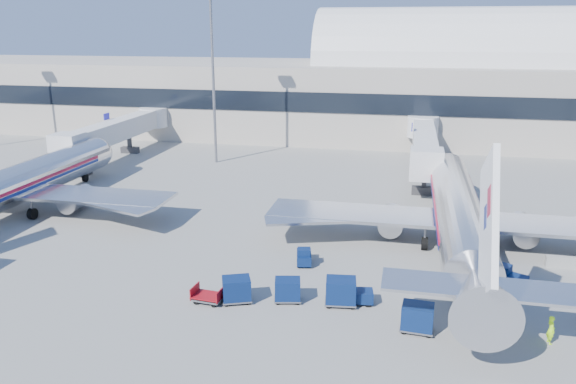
% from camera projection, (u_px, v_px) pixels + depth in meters
% --- Properties ---
extents(ground, '(260.00, 260.00, 0.00)m').
position_uv_depth(ground, '(330.00, 258.00, 44.92)').
color(ground, gray).
rests_on(ground, ground).
extents(terminal, '(170.00, 28.15, 21.00)m').
position_uv_depth(terminal, '(299.00, 89.00, 98.05)').
color(terminal, '#B2AA9E').
rests_on(terminal, ground).
extents(airliner_main, '(32.00, 37.26, 12.07)m').
position_uv_depth(airliner_main, '(458.00, 215.00, 46.31)').
color(airliner_main, silver).
rests_on(airliner_main, ground).
extents(airliner_mid, '(32.00, 37.26, 12.07)m').
position_uv_depth(airliner_mid, '(12.00, 186.00, 54.78)').
color(airliner_mid, silver).
rests_on(airliner_mid, ground).
extents(jetbridge_near, '(4.40, 27.50, 6.25)m').
position_uv_depth(jetbridge_near, '(424.00, 141.00, 71.18)').
color(jetbridge_near, silver).
rests_on(jetbridge_near, ground).
extents(jetbridge_mid, '(4.40, 27.50, 6.25)m').
position_uv_depth(jetbridge_mid, '(121.00, 129.00, 79.66)').
color(jetbridge_mid, silver).
rests_on(jetbridge_mid, ground).
extents(mast_west, '(2.00, 1.20, 22.60)m').
position_uv_depth(mast_west, '(212.00, 51.00, 72.94)').
color(mast_west, slate).
rests_on(mast_west, ground).
extents(barrier_near, '(3.00, 0.55, 0.90)m').
position_uv_depth(barrier_near, '(566.00, 262.00, 43.04)').
color(barrier_near, '#9E9E96').
rests_on(barrier_near, ground).
extents(tug_lead, '(2.48, 1.50, 1.52)m').
position_uv_depth(tug_lead, '(354.00, 294.00, 37.47)').
color(tug_lead, '#091C47').
rests_on(tug_lead, ground).
extents(tug_right, '(2.57, 2.05, 1.50)m').
position_uv_depth(tug_right, '(509.00, 277.00, 39.98)').
color(tug_right, '#091C47').
rests_on(tug_right, ground).
extents(tug_left, '(1.52, 2.39, 1.44)m').
position_uv_depth(tug_left, '(304.00, 256.00, 43.70)').
color(tug_left, '#091C47').
rests_on(tug_left, ground).
extents(cart_train_a, '(2.25, 1.82, 1.83)m').
position_uv_depth(cart_train_a, '(341.00, 291.00, 37.20)').
color(cart_train_a, '#091C47').
rests_on(cart_train_a, ground).
extents(cart_train_b, '(2.03, 1.70, 1.57)m').
position_uv_depth(cart_train_b, '(288.00, 290.00, 37.71)').
color(cart_train_b, '#091C47').
rests_on(cart_train_b, ground).
extents(cart_train_c, '(2.36, 2.10, 1.71)m').
position_uv_depth(cart_train_c, '(237.00, 289.00, 37.60)').
color(cart_train_c, '#091C47').
rests_on(cart_train_c, ground).
extents(cart_solo_near, '(2.09, 1.66, 1.74)m').
position_uv_depth(cart_solo_near, '(418.00, 317.00, 33.93)').
color(cart_solo_near, '#091C47').
rests_on(cart_solo_near, ground).
extents(cart_open_red, '(2.13, 1.60, 0.54)m').
position_uv_depth(cart_open_red, '(208.00, 297.00, 37.66)').
color(cart_open_red, slate).
rests_on(cart_open_red, ground).
extents(ramp_worker, '(0.55, 0.71, 1.74)m').
position_uv_depth(ramp_worker, '(551.00, 330.00, 32.64)').
color(ramp_worker, '#A4F019').
rests_on(ramp_worker, ground).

